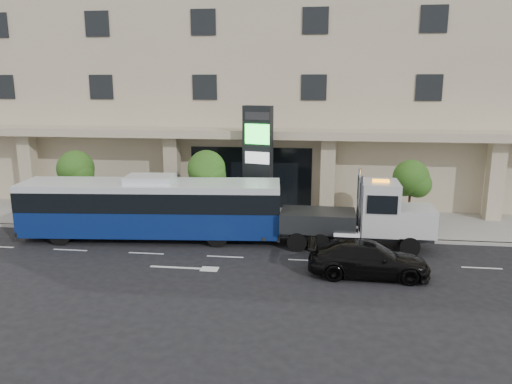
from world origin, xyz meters
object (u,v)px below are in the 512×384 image
at_px(city_bus, 151,207).
at_px(tow_truck, 363,218).
at_px(black_sedan, 368,259).
at_px(signage_pylon, 258,164).

distance_m(city_bus, tow_truck, 11.19).
relative_size(city_bus, black_sedan, 2.65).
xyz_separation_m(city_bus, signage_pylon, (5.32, 3.66, 1.86)).
xyz_separation_m(black_sedan, signage_pylon, (-5.82, 7.56, 2.87)).
xyz_separation_m(city_bus, tow_truck, (11.19, -0.19, -0.15)).
bearing_deg(tow_truck, city_bus, 179.94).
height_order(black_sedan, signage_pylon, signage_pylon).
height_order(city_bus, black_sedan, city_bus).
distance_m(tow_truck, black_sedan, 3.81).
bearing_deg(black_sedan, signage_pylon, 38.11).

